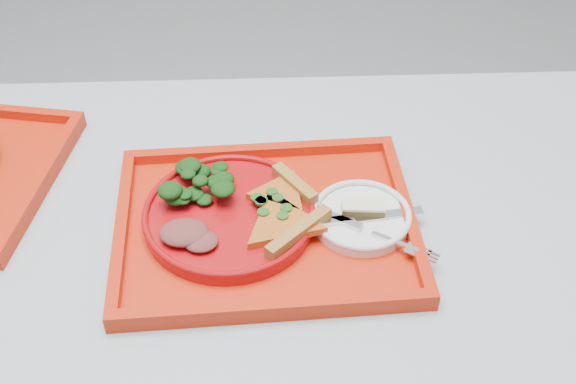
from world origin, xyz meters
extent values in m
cube|color=#9CA6AF|center=(0.00, 0.00, 0.73)|extent=(1.60, 0.80, 0.03)
cylinder|color=gray|center=(0.72, 0.32, 0.36)|extent=(0.05, 0.05, 0.72)
cube|color=red|center=(0.15, -0.01, 0.76)|extent=(0.47, 0.37, 0.01)
cylinder|color=#AC0B0E|center=(0.09, 0.00, 0.77)|extent=(0.26, 0.26, 0.02)
cylinder|color=white|center=(0.29, -0.01, 0.77)|extent=(0.15, 0.15, 0.01)
ellipsoid|color=black|center=(0.04, 0.05, 0.80)|extent=(0.09, 0.08, 0.05)
ellipsoid|color=brown|center=(0.03, -0.05, 0.79)|extent=(0.07, 0.06, 0.02)
cube|color=#493018|center=(0.29, -0.01, 0.78)|extent=(0.07, 0.03, 0.01)
cube|color=beige|center=(0.29, -0.01, 0.79)|extent=(0.07, 0.03, 0.00)
cube|color=silver|center=(0.29, -0.02, 0.78)|extent=(0.19, 0.04, 0.01)
cube|color=silver|center=(0.30, -0.05, 0.78)|extent=(0.17, 0.12, 0.01)
camera|label=1|loc=(0.15, -0.78, 1.54)|focal=45.00mm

